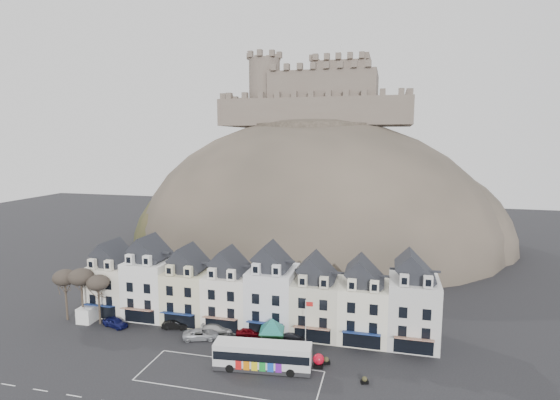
% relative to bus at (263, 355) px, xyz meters
% --- Properties ---
extents(ground, '(300.00, 300.00, 0.00)m').
position_rel_bus_xyz_m(ground, '(-5.38, -3.69, -1.90)').
color(ground, black).
rests_on(ground, ground).
extents(coach_bay_markings, '(22.00, 7.50, 0.01)m').
position_rel_bus_xyz_m(coach_bay_markings, '(-3.38, -2.44, -1.90)').
color(coach_bay_markings, silver).
rests_on(coach_bay_markings, ground).
extents(townhouse_terrace, '(54.40, 9.35, 11.80)m').
position_rel_bus_xyz_m(townhouse_terrace, '(-5.24, 12.28, 3.40)').
color(townhouse_terrace, white).
rests_on(townhouse_terrace, ground).
extents(castle_hill, '(100.00, 76.00, 68.00)m').
position_rel_bus_xyz_m(castle_hill, '(-4.13, 65.26, -1.79)').
color(castle_hill, '#353028').
rests_on(castle_hill, ground).
extents(castle, '(50.20, 22.20, 22.00)m').
position_rel_bus_xyz_m(castle, '(-4.88, 72.24, 38.30)').
color(castle, '#675A4E').
rests_on(castle, ground).
extents(tree_left_far, '(3.61, 3.61, 8.24)m').
position_rel_bus_xyz_m(tree_left_far, '(-34.38, 6.81, 5.00)').
color(tree_left_far, '#393024').
rests_on(tree_left_far, ground).
extents(tree_left_mid, '(3.78, 3.78, 8.64)m').
position_rel_bus_xyz_m(tree_left_mid, '(-31.38, 6.81, 5.35)').
color(tree_left_mid, '#393024').
rests_on(tree_left_mid, ground).
extents(tree_left_near, '(3.43, 3.43, 7.84)m').
position_rel_bus_xyz_m(tree_left_near, '(-28.38, 6.81, 4.66)').
color(tree_left_near, '#393024').
rests_on(tree_left_near, ground).
extents(bus, '(12.38, 4.08, 3.43)m').
position_rel_bus_xyz_m(bus, '(0.00, 0.00, 0.00)').
color(bus, '#262628').
rests_on(bus, ground).
extents(bus_shelter, '(6.54, 6.54, 4.22)m').
position_rel_bus_xyz_m(bus_shelter, '(-0.38, 5.81, 1.38)').
color(bus_shelter, black).
rests_on(bus_shelter, ground).
extents(red_buoy, '(1.41, 1.41, 1.75)m').
position_rel_bus_xyz_m(red_buoy, '(6.68, 2.24, -1.00)').
color(red_buoy, black).
rests_on(red_buoy, ground).
extents(flagpole, '(1.02, 0.14, 7.06)m').
position_rel_bus_xyz_m(flagpole, '(4.30, 6.31, 2.14)').
color(flagpole, silver).
rests_on(flagpole, ground).
extents(white_van, '(2.48, 5.36, 2.41)m').
position_rel_bus_xyz_m(white_van, '(-30.80, 8.26, -0.69)').
color(white_van, white).
rests_on(white_van, ground).
extents(planter_west, '(1.12, 0.84, 1.00)m').
position_rel_bus_xyz_m(planter_west, '(7.52, 3.11, -1.41)').
color(planter_west, black).
rests_on(planter_west, ground).
extents(planter_east, '(0.98, 0.70, 0.89)m').
position_rel_bus_xyz_m(planter_east, '(12.55, -0.19, -1.47)').
color(planter_east, black).
rests_on(planter_east, ground).
extents(car_navy, '(4.61, 2.86, 1.47)m').
position_rel_bus_xyz_m(car_navy, '(-25.38, 6.36, -1.16)').
color(car_navy, '#0E1147').
rests_on(car_navy, ground).
extents(car_black, '(4.06, 2.05, 1.28)m').
position_rel_bus_xyz_m(car_black, '(-16.18, 7.96, -1.26)').
color(car_black, black).
rests_on(car_black, ground).
extents(car_silver, '(5.48, 3.86, 1.41)m').
position_rel_bus_xyz_m(car_silver, '(-10.98, 5.81, -1.19)').
color(car_silver, '#ACAEB4').
rests_on(car_silver, ground).
extents(car_white, '(4.92, 2.48, 1.37)m').
position_rel_bus_xyz_m(car_white, '(-9.41, 8.31, -1.21)').
color(car_white, silver).
rests_on(car_white, ground).
extents(car_maroon, '(4.06, 2.17, 1.31)m').
position_rel_bus_xyz_m(car_maroon, '(-4.46, 8.31, -1.24)').
color(car_maroon, '#5E050B').
rests_on(car_maroon, ground).
extents(car_charcoal, '(4.00, 1.41, 1.32)m').
position_rel_bus_xyz_m(car_charcoal, '(2.22, 8.27, -1.24)').
color(car_charcoal, black).
rests_on(car_charcoal, ground).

